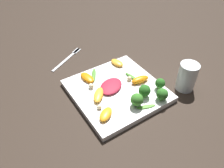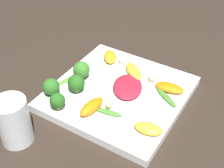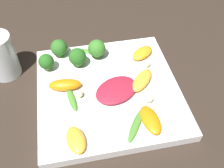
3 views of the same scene
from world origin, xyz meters
The scene contains 19 objects.
ground_plane centered at (0.00, 0.00, 0.00)m, with size 2.40×2.40×0.00m, color #2D231C.
plate centered at (0.00, 0.00, 0.01)m, with size 0.29×0.29×0.02m.
drinking_glass centered at (0.11, 0.22, 0.05)m, with size 0.07×0.07×0.10m.
radicchio_leaf_0 centered at (-0.02, -0.01, 0.03)m, with size 0.10×0.11×0.01m.
orange_segment_0 centered at (-0.12, 0.08, 0.03)m, with size 0.06×0.04×0.02m.
orange_segment_1 centered at (0.00, -0.07, 0.03)m, with size 0.07×0.07×0.02m.
orange_segment_2 centered at (-0.10, -0.06, 0.03)m, with size 0.07×0.04×0.02m.
orange_segment_3 centered at (0.02, 0.09, 0.03)m, with size 0.04×0.07×0.02m.
orange_segment_4 centered at (0.08, -0.10, 0.03)m, with size 0.06×0.07×0.02m.
broccoli_floret_0 centered at (0.10, 0.01, 0.05)m, with size 0.04×0.04×0.05m.
broccoli_floret_1 centered at (0.08, 0.12, 0.04)m, with size 0.03×0.03×0.04m.
broccoli_floret_2 centered at (0.08, 0.05, 0.05)m, with size 0.04×0.04×0.05m.
broccoli_floret_3 centered at (0.12, 0.09, 0.04)m, with size 0.04×0.04×0.04m.
arugula_sprig_0 centered at (0.12, 0.03, 0.02)m, with size 0.03×0.06×0.00m.
arugula_sprig_1 centered at (-0.10, -0.03, 0.02)m, with size 0.07×0.05×0.01m.
arugula_sprig_2 centered at (-0.02, 0.08, 0.02)m, with size 0.07×0.02×0.01m.
macadamia_nut_0 centered at (-0.01, 0.06, 0.03)m, with size 0.02×0.02×0.02m.
macadamia_nut_1 centered at (-0.05, -0.07, 0.03)m, with size 0.02×0.02×0.02m.
macadamia_nut_2 centered at (0.05, -0.10, 0.03)m, with size 0.02×0.02×0.02m.
Camera 2 is at (-0.27, 0.48, 0.49)m, focal length 50.00 mm.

